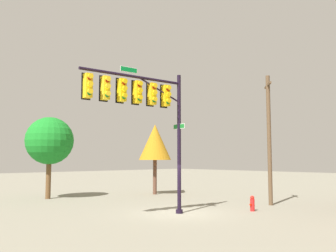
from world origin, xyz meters
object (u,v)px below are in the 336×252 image
signal_pole_assembly (141,102)px  fire_hydrant (252,203)px  tree_near (155,142)px  tree_mid (50,141)px  utility_pole (269,137)px

signal_pole_assembly → fire_hydrant: size_ratio=8.78×
tree_near → tree_mid: (7.65, -2.75, -0.04)m
fire_hydrant → tree_near: bearing=-102.1°
fire_hydrant → tree_near: 11.48m
signal_pole_assembly → fire_hydrant: signal_pole_assembly is taller
utility_pole → fire_hydrant: size_ratio=9.68×
utility_pole → tree_mid: bearing=-56.7°
utility_pole → tree_mid: utility_pole is taller
utility_pole → tree_near: (0.70, -9.96, -0.05)m
utility_pole → tree_near: utility_pole is taller
utility_pole → fire_hydrant: bearing=12.6°
fire_hydrant → tree_mid: bearing=-68.1°
utility_pole → tree_near: 9.98m
signal_pole_assembly → utility_pole: 9.10m
signal_pole_assembly → utility_pole: bearing=168.8°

